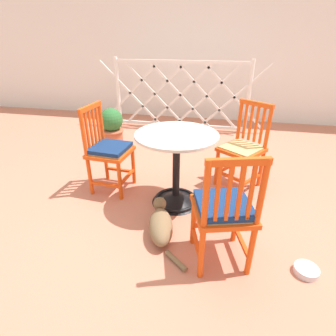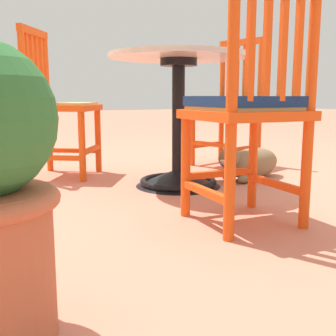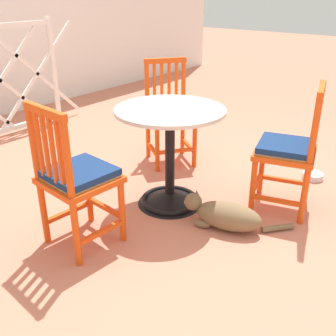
{
  "view_description": "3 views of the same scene",
  "coord_description": "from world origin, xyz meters",
  "px_view_note": "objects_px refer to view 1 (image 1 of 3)",
  "views": [
    {
      "loc": [
        0.42,
        -2.05,
        1.53
      ],
      "look_at": [
        -0.03,
        0.1,
        0.4
      ],
      "focal_mm": 28.06,
      "sensor_mm": 36.0,
      "label": 1
    },
    {
      "loc": [
        -1.97,
        1.32,
        0.5
      ],
      "look_at": [
        -0.1,
        0.29,
        0.14
      ],
      "focal_mm": 44.82,
      "sensor_mm": 36.0,
      "label": 2
    },
    {
      "loc": [
        -2.01,
        -1.46,
        1.48
      ],
      "look_at": [
        -0.12,
        0.03,
        0.37
      ],
      "focal_mm": 42.43,
      "sensor_mm": 36.0,
      "label": 3
    }
  ],
  "objects_px": {
    "cafe_table": "(176,177)",
    "pet_water_bowl": "(306,270)",
    "tabby_cat": "(161,223)",
    "terracotta_planter": "(112,129)",
    "orange_chair_near_fence": "(108,151)",
    "orange_chair_by_planter": "(224,211)",
    "orange_chair_facing_out": "(243,149)"
  },
  "relations": [
    {
      "from": "cafe_table",
      "to": "pet_water_bowl",
      "type": "bearing_deg",
      "value": -32.95
    },
    {
      "from": "cafe_table",
      "to": "tabby_cat",
      "type": "relative_size",
      "value": 1.14
    },
    {
      "from": "terracotta_planter",
      "to": "pet_water_bowl",
      "type": "height_order",
      "value": "terracotta_planter"
    },
    {
      "from": "orange_chair_near_fence",
      "to": "pet_water_bowl",
      "type": "distance_m",
      "value": 2.03
    },
    {
      "from": "tabby_cat",
      "to": "pet_water_bowl",
      "type": "height_order",
      "value": "tabby_cat"
    },
    {
      "from": "cafe_table",
      "to": "orange_chair_near_fence",
      "type": "distance_m",
      "value": 0.76
    },
    {
      "from": "cafe_table",
      "to": "terracotta_planter",
      "type": "height_order",
      "value": "cafe_table"
    },
    {
      "from": "orange_chair_by_planter",
      "to": "orange_chair_near_fence",
      "type": "bearing_deg",
      "value": 145.89
    },
    {
      "from": "orange_chair_by_planter",
      "to": "orange_chair_facing_out",
      "type": "bearing_deg",
      "value": 81.38
    },
    {
      "from": "cafe_table",
      "to": "orange_chair_near_fence",
      "type": "height_order",
      "value": "orange_chair_near_fence"
    },
    {
      "from": "orange_chair_by_planter",
      "to": "tabby_cat",
      "type": "xyz_separation_m",
      "value": [
        -0.5,
        0.2,
        -0.35
      ]
    },
    {
      "from": "orange_chair_by_planter",
      "to": "pet_water_bowl",
      "type": "distance_m",
      "value": 0.75
    },
    {
      "from": "terracotta_planter",
      "to": "pet_water_bowl",
      "type": "distance_m",
      "value": 2.86
    },
    {
      "from": "orange_chair_near_fence",
      "to": "cafe_table",
      "type": "bearing_deg",
      "value": -9.51
    },
    {
      "from": "orange_chair_facing_out",
      "to": "pet_water_bowl",
      "type": "height_order",
      "value": "orange_chair_facing_out"
    },
    {
      "from": "cafe_table",
      "to": "orange_chair_by_planter",
      "type": "relative_size",
      "value": 0.83
    },
    {
      "from": "cafe_table",
      "to": "tabby_cat",
      "type": "bearing_deg",
      "value": -94.85
    },
    {
      "from": "orange_chair_facing_out",
      "to": "terracotta_planter",
      "type": "relative_size",
      "value": 1.47
    },
    {
      "from": "orange_chair_facing_out",
      "to": "tabby_cat",
      "type": "bearing_deg",
      "value": -124.53
    },
    {
      "from": "pet_water_bowl",
      "to": "terracotta_planter",
      "type": "bearing_deg",
      "value": 140.41
    },
    {
      "from": "terracotta_planter",
      "to": "cafe_table",
      "type": "bearing_deg",
      "value": -44.93
    },
    {
      "from": "terracotta_planter",
      "to": "pet_water_bowl",
      "type": "bearing_deg",
      "value": -39.59
    },
    {
      "from": "tabby_cat",
      "to": "terracotta_planter",
      "type": "xyz_separation_m",
      "value": [
        -1.08,
        1.6,
        0.23
      ]
    },
    {
      "from": "tabby_cat",
      "to": "orange_chair_by_planter",
      "type": "bearing_deg",
      "value": -21.99
    },
    {
      "from": "cafe_table",
      "to": "terracotta_planter",
      "type": "bearing_deg",
      "value": 135.07
    },
    {
      "from": "orange_chair_by_planter",
      "to": "tabby_cat",
      "type": "relative_size",
      "value": 1.37
    },
    {
      "from": "tabby_cat",
      "to": "pet_water_bowl",
      "type": "bearing_deg",
      "value": -10.73
    },
    {
      "from": "tabby_cat",
      "to": "orange_chair_near_fence",
      "type": "bearing_deg",
      "value": 138.91
    },
    {
      "from": "orange_chair_near_fence",
      "to": "tabby_cat",
      "type": "height_order",
      "value": "orange_chair_near_fence"
    },
    {
      "from": "orange_chair_facing_out",
      "to": "tabby_cat",
      "type": "xyz_separation_m",
      "value": [
        -0.67,
        -0.98,
        -0.34
      ]
    },
    {
      "from": "tabby_cat",
      "to": "terracotta_planter",
      "type": "distance_m",
      "value": 1.95
    },
    {
      "from": "orange_chair_by_planter",
      "to": "orange_chair_facing_out",
      "type": "height_order",
      "value": "same"
    }
  ]
}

